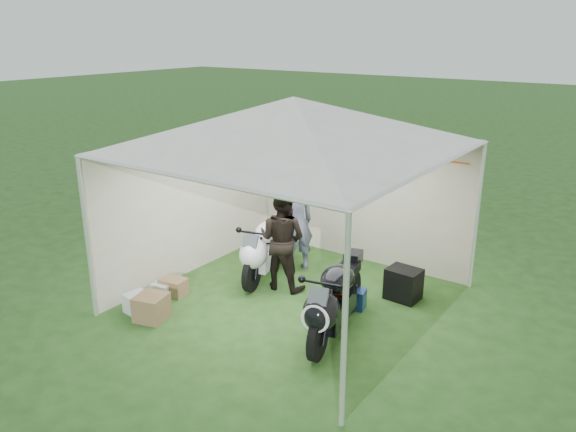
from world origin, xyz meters
name	(u,v)px	position (x,y,z in m)	size (l,w,h in m)	color
ground	(293,300)	(0.00, 0.00, 0.00)	(80.00, 80.00, 0.00)	#224718
canopy_tent	(295,128)	(0.00, 0.03, 2.58)	(5.66, 5.66, 3.00)	silver
motorcycle_white	(265,247)	(-0.84, 0.43, 0.52)	(0.76, 1.84, 0.93)	black
motorcycle_black	(333,299)	(1.02, -0.55, 0.54)	(0.71, 1.94, 0.96)	black
paddock_stand	(352,298)	(0.83, 0.32, 0.14)	(0.38, 0.24, 0.29)	#2448A9
person_dark_jacket	(282,239)	(-0.39, 0.28, 0.80)	(0.77, 0.60, 1.59)	black
person_blue_jacket	(296,222)	(-0.61, 0.97, 0.84)	(0.61, 0.40, 1.68)	slate
equipment_box	(403,284)	(1.32, 1.00, 0.24)	(0.48, 0.38, 0.48)	black
crate_0	(140,304)	(-1.55, -1.58, 0.14)	(0.41, 0.32, 0.28)	#B7BBC1
crate_1	(151,307)	(-1.27, -1.61, 0.18)	(0.40, 0.40, 0.36)	brown
crate_2	(163,290)	(-1.69, -1.03, 0.10)	(0.28, 0.23, 0.20)	silver
crate_3	(174,287)	(-1.59, -0.90, 0.13)	(0.39, 0.28, 0.26)	olive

